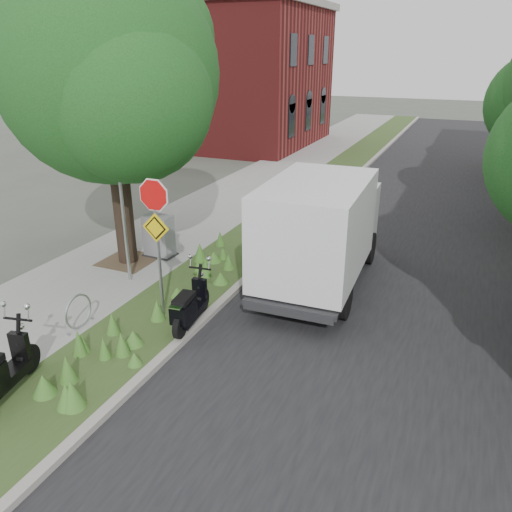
# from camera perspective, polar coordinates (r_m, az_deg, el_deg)

# --- Properties ---
(ground) EXTENTS (120.00, 120.00, 0.00)m
(ground) POSITION_cam_1_polar(r_m,az_deg,el_deg) (10.42, -5.76, -10.11)
(ground) COLOR #4C5147
(ground) RESTS_ON ground
(sidewalk_near) EXTENTS (3.50, 60.00, 0.12)m
(sidewalk_near) POSITION_cam_1_polar(r_m,az_deg,el_deg) (20.38, -2.69, 6.70)
(sidewalk_near) COLOR gray
(sidewalk_near) RESTS_ON ground
(verge) EXTENTS (2.00, 60.00, 0.12)m
(verge) POSITION_cam_1_polar(r_m,az_deg,el_deg) (19.38, 4.68, 5.81)
(verge) COLOR #324A20
(verge) RESTS_ON ground
(kerb_near) EXTENTS (0.20, 60.00, 0.13)m
(kerb_near) POSITION_cam_1_polar(r_m,az_deg,el_deg) (19.09, 7.53, 5.45)
(kerb_near) COLOR #9E9991
(kerb_near) RESTS_ON ground
(road) EXTENTS (7.00, 60.00, 0.01)m
(road) POSITION_cam_1_polar(r_m,az_deg,el_deg) (18.52, 17.97, 3.79)
(road) COLOR black
(road) RESTS_ON ground
(street_tree_main) EXTENTS (6.21, 5.54, 7.66)m
(street_tree_main) POSITION_cam_1_polar(r_m,az_deg,el_deg) (13.50, -16.47, 18.27)
(street_tree_main) COLOR black
(street_tree_main) RESTS_ON ground
(bare_post) EXTENTS (0.08, 0.08, 4.00)m
(bare_post) POSITION_cam_1_polar(r_m,az_deg,el_deg) (12.59, -15.03, 5.69)
(bare_post) COLOR #A5A8AD
(bare_post) RESTS_ON ground
(bike_hoop) EXTENTS (0.06, 0.78, 0.77)m
(bike_hoop) POSITION_cam_1_polar(r_m,az_deg,el_deg) (11.21, -19.63, -5.99)
(bike_hoop) COLOR #A5A8AD
(bike_hoop) RESTS_ON ground
(sign_assembly) EXTENTS (0.94, 0.08, 3.22)m
(sign_assembly) POSITION_cam_1_polar(r_m,az_deg,el_deg) (10.56, -11.40, 4.01)
(sign_assembly) COLOR #A5A8AD
(sign_assembly) RESTS_ON ground
(brick_building) EXTENTS (9.40, 10.40, 8.30)m
(brick_building) POSITION_cam_1_polar(r_m,az_deg,el_deg) (32.74, -1.85, 20.04)
(brick_building) COLOR maroon
(brick_building) RESTS_ON ground
(scooter_far) EXTENTS (0.49, 1.73, 0.83)m
(scooter_far) POSITION_cam_1_polar(r_m,az_deg,el_deg) (10.64, -7.80, -6.21)
(scooter_far) COLOR black
(scooter_far) RESTS_ON ground
(box_truck) EXTENTS (2.32, 5.41, 2.41)m
(box_truck) POSITION_cam_1_polar(r_m,az_deg,el_deg) (12.35, 7.42, 3.30)
(box_truck) COLOR #262628
(box_truck) RESTS_ON ground
(utility_cabinet) EXTENTS (0.91, 0.62, 1.18)m
(utility_cabinet) POSITION_cam_1_polar(r_m,az_deg,el_deg) (14.44, -11.03, 2.18)
(utility_cabinet) COLOR #262628
(utility_cabinet) RESTS_ON ground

